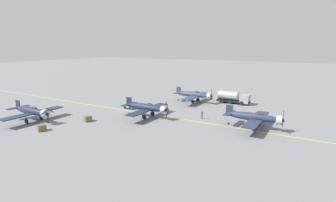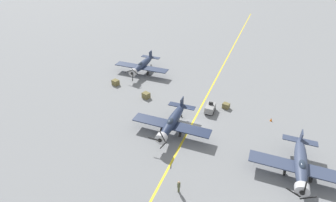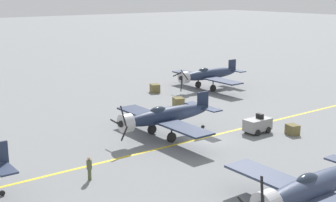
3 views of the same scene
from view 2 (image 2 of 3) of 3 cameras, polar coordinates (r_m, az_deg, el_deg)
ground_plane at (r=41.99m, az=5.06°, el=-5.32°), size 400.00×400.00×0.00m
taxiway_stripe at (r=41.99m, az=5.06°, el=-5.31°), size 0.30×160.00×0.01m
airplane_mid_center at (r=39.14m, az=0.85°, el=-4.62°), size 12.00×9.98×3.65m
airplane_near_right at (r=57.58m, az=-5.70°, el=7.75°), size 12.00×9.98×3.65m
airplane_mid_left at (r=36.34m, az=26.93°, el=-12.18°), size 12.00×9.98×3.80m
tow_tractor at (r=45.14m, az=9.18°, el=-1.50°), size 1.57×2.60×1.79m
ground_crew_walking at (r=31.78m, az=2.37°, el=-18.03°), size 0.37×0.37×1.71m
supply_crate_by_tanker at (r=54.26m, az=-11.34°, el=3.98°), size 1.56×1.43×1.08m
supply_crate_mid_lane at (r=48.86m, az=-4.80°, el=1.24°), size 1.57×1.44×1.07m
supply_crate_outboard at (r=46.85m, az=12.51°, el=-1.02°), size 1.32×1.19×0.93m
traffic_cone at (r=45.83m, az=21.54°, el=-3.78°), size 0.36×0.36×0.55m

